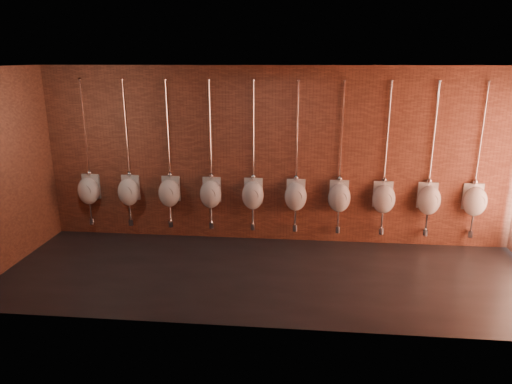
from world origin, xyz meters
TOP-DOWN VIEW (x-y plane):
  - ground at (0.00, 0.00)m, footprint 8.50×8.50m
  - room_shell at (0.00, 0.00)m, footprint 8.54×3.04m
  - urinal_0 at (-3.52, 1.36)m, footprint 0.42×0.37m
  - urinal_1 at (-2.74, 1.36)m, footprint 0.42×0.37m
  - urinal_2 at (-1.95, 1.36)m, footprint 0.42×0.37m
  - urinal_3 at (-1.17, 1.36)m, footprint 0.42×0.37m
  - urinal_4 at (-0.39, 1.36)m, footprint 0.42×0.37m
  - urinal_5 at (0.39, 1.36)m, footprint 0.42×0.37m
  - urinal_6 at (1.18, 1.36)m, footprint 0.42×0.37m
  - urinal_7 at (1.96, 1.36)m, footprint 0.42×0.37m
  - urinal_8 at (2.74, 1.36)m, footprint 0.42×0.37m
  - urinal_9 at (3.52, 1.36)m, footprint 0.42×0.37m

SIDE VIEW (x-z plane):
  - ground at x=0.00m, z-range 0.00..0.00m
  - urinal_0 at x=-3.52m, z-range -0.44..2.28m
  - urinal_1 at x=-2.74m, z-range -0.44..2.28m
  - urinal_2 at x=-1.95m, z-range -0.44..2.28m
  - urinal_3 at x=-1.17m, z-range -0.44..2.28m
  - urinal_4 at x=-0.39m, z-range -0.44..2.28m
  - urinal_5 at x=0.39m, z-range -0.44..2.28m
  - urinal_6 at x=1.18m, z-range -0.44..2.28m
  - urinal_7 at x=1.96m, z-range -0.44..2.28m
  - urinal_8 at x=2.74m, z-range -0.44..2.28m
  - urinal_9 at x=3.52m, z-range -0.44..2.28m
  - room_shell at x=0.00m, z-range 0.40..3.62m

